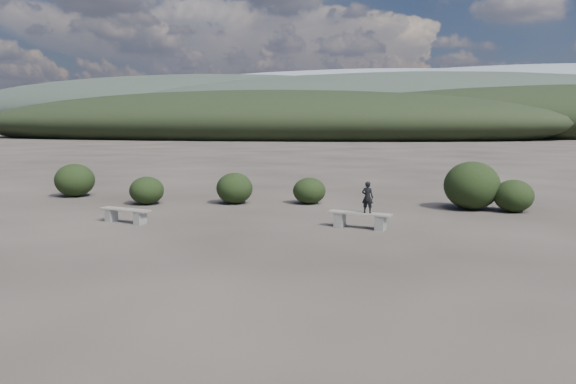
# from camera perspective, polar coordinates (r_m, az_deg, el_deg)

# --- Properties ---
(ground) EXTENTS (1200.00, 1200.00, 0.00)m
(ground) POSITION_cam_1_polar(r_m,az_deg,el_deg) (11.09, -7.42, -7.73)
(ground) COLOR #2F2925
(ground) RESTS_ON ground
(bench_left) EXTENTS (1.65, 0.74, 0.40)m
(bench_left) POSITION_cam_1_polar(r_m,az_deg,el_deg) (16.56, -16.19, -2.18)
(bench_left) COLOR slate
(bench_left) RESTS_ON ground
(bench_right) EXTENTS (1.76, 0.77, 0.43)m
(bench_right) POSITION_cam_1_polar(r_m,az_deg,el_deg) (15.18, 7.31, -2.71)
(bench_right) COLOR slate
(bench_right) RESTS_ON ground
(seated_person) EXTENTS (0.34, 0.25, 0.85)m
(seated_person) POSITION_cam_1_polar(r_m,az_deg,el_deg) (15.03, 8.08, -0.53)
(seated_person) COLOR black
(seated_person) RESTS_ON bench_right
(shrub_a) EXTENTS (1.18, 1.18, 0.97)m
(shrub_a) POSITION_cam_1_polar(r_m,az_deg,el_deg) (20.08, -14.16, 0.15)
(shrub_a) COLOR black
(shrub_a) RESTS_ON ground
(shrub_b) EXTENTS (1.27, 1.27, 1.09)m
(shrub_b) POSITION_cam_1_polar(r_m,az_deg,el_deg) (19.70, -5.46, 0.38)
(shrub_b) COLOR black
(shrub_b) RESTS_ON ground
(shrub_c) EXTENTS (1.15, 1.15, 0.92)m
(shrub_c) POSITION_cam_1_polar(r_m,az_deg,el_deg) (19.61, 2.18, 0.13)
(shrub_c) COLOR black
(shrub_c) RESTS_ON ground
(shrub_d) EXTENTS (1.80, 1.80, 1.57)m
(shrub_d) POSITION_cam_1_polar(r_m,az_deg,el_deg) (19.26, 18.17, 0.63)
(shrub_d) COLOR black
(shrub_d) RESTS_ON ground
(shrub_e) EXTENTS (1.24, 1.24, 1.03)m
(shrub_e) POSITION_cam_1_polar(r_m,az_deg,el_deg) (19.18, 21.95, -0.37)
(shrub_e) COLOR black
(shrub_e) RESTS_ON ground
(shrub_f) EXTENTS (1.49, 1.49, 1.26)m
(shrub_f) POSITION_cam_1_polar(r_m,az_deg,el_deg) (23.02, -20.85, 1.13)
(shrub_f) COLOR black
(shrub_f) RESTS_ON ground
(mountain_ridges) EXTENTS (500.00, 400.00, 56.00)m
(mountain_ridges) POSITION_cam_1_polar(r_m,az_deg,el_deg) (349.42, 10.52, 8.24)
(mountain_ridges) COLOR black
(mountain_ridges) RESTS_ON ground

